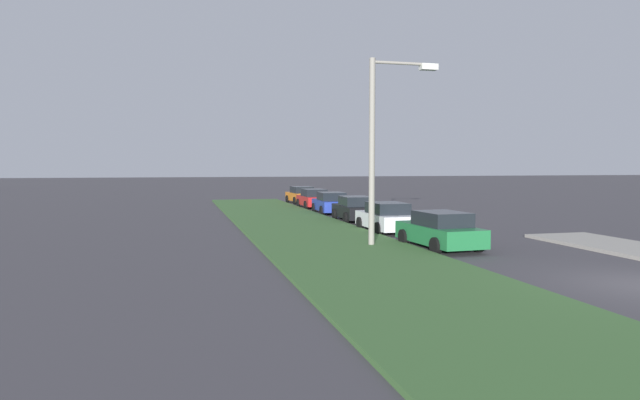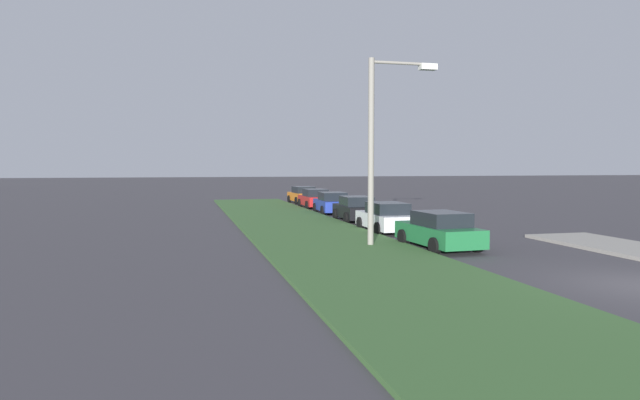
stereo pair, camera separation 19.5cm
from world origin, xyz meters
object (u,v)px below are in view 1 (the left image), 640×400
object	(u,v)px
parked_car_blue	(331,203)
parked_car_white	(386,218)
streetlight	(380,138)
parked_car_orange	(301,195)
parked_car_green	(440,230)
parked_car_black	(355,209)
parked_car_red	(313,199)

from	to	relation	value
parked_car_blue	parked_car_white	bearing A→B (deg)	-178.24
parked_car_blue	streetlight	bearing A→B (deg)	174.35
parked_car_orange	streetlight	bearing A→B (deg)	171.89
parked_car_blue	streetlight	xyz separation A→B (m)	(-15.66, 2.27, 3.67)
parked_car_green	parked_car_white	size ratio (longest dim) A/B	1.02
parked_car_white	parked_car_blue	bearing A→B (deg)	-0.78
parked_car_green	parked_car_black	xyz separation A→B (m)	(11.30, -0.12, 0.00)
streetlight	parked_car_orange	bearing A→B (deg)	-5.53
parked_car_green	parked_car_blue	distance (m)	16.61
parked_car_green	parked_car_red	world-z (taller)	same
parked_car_red	parked_car_orange	distance (m)	5.42
parked_car_green	parked_car_black	distance (m)	11.30
parked_car_white	parked_car_blue	size ratio (longest dim) A/B	0.98
parked_car_green	streetlight	distance (m)	4.37
parked_car_orange	streetlight	world-z (taller)	streetlight
streetlight	parked_car_blue	bearing A→B (deg)	-8.25
parked_car_white	parked_car_black	size ratio (longest dim) A/B	0.99
parked_car_red	streetlight	size ratio (longest dim) A/B	0.57
parked_car_black	parked_car_orange	world-z (taller)	same
parked_car_orange	parked_car_green	bearing A→B (deg)	176.62
parked_car_black	parked_car_orange	size ratio (longest dim) A/B	1.00
parked_car_white	streetlight	xyz separation A→B (m)	(-4.76, 2.11, 3.67)
parked_car_green	parked_car_red	xyz separation A→B (m)	(21.86, -0.16, 0.00)
parked_car_green	streetlight	bearing A→B (deg)	63.44
parked_car_white	parked_car_orange	xyz separation A→B (m)	(21.57, -0.44, 0.00)
parked_car_red	parked_car_orange	size ratio (longest dim) A/B	0.98
parked_car_black	parked_car_orange	distance (m)	15.99
parked_car_blue	parked_car_red	bearing A→B (deg)	2.00
parked_car_orange	parked_car_blue	bearing A→B (deg)	175.92
parked_car_white	parked_car_black	xyz separation A→B (m)	(5.59, -0.18, 0.00)
parked_car_black	parked_car_blue	bearing A→B (deg)	2.35
parked_car_green	parked_car_black	size ratio (longest dim) A/B	1.01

